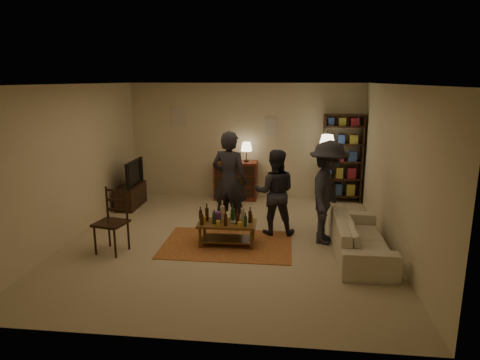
# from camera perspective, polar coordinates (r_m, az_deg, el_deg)

# --- Properties ---
(floor) EXTENTS (6.00, 6.00, 0.00)m
(floor) POSITION_cam_1_polar(r_m,az_deg,el_deg) (7.64, -1.56, -8.04)
(floor) COLOR #C6B793
(floor) RESTS_ON ground
(room_shell) EXTENTS (6.00, 6.00, 6.00)m
(room_shell) POSITION_cam_1_polar(r_m,az_deg,el_deg) (10.21, -2.92, 7.84)
(room_shell) COLOR beige
(room_shell) RESTS_ON ground
(rug) EXTENTS (2.20, 1.50, 0.01)m
(rug) POSITION_cam_1_polar(r_m,az_deg,el_deg) (7.45, -1.71, -8.57)
(rug) COLOR #963C20
(rug) RESTS_ON ground
(coffee_table) EXTENTS (1.01, 0.55, 0.74)m
(coffee_table) POSITION_cam_1_polar(r_m,az_deg,el_deg) (7.32, -1.82, -5.88)
(coffee_table) COLOR brown
(coffee_table) RESTS_ON ground
(dining_chair) EXTENTS (0.55, 0.55, 1.07)m
(dining_chair) POSITION_cam_1_polar(r_m,az_deg,el_deg) (7.32, -16.56, -4.85)
(dining_chair) COLOR black
(dining_chair) RESTS_ON ground
(tv_stand) EXTENTS (0.40, 1.00, 1.06)m
(tv_stand) POSITION_cam_1_polar(r_m,az_deg,el_deg) (9.79, -14.39, -1.29)
(tv_stand) COLOR black
(tv_stand) RESTS_ON ground
(dresser) EXTENTS (1.00, 0.50, 1.36)m
(dresser) POSITION_cam_1_polar(r_m,az_deg,el_deg) (10.10, -0.52, 0.10)
(dresser) COLOR maroon
(dresser) RESTS_ON ground
(bookshelf) EXTENTS (0.90, 0.34, 2.02)m
(bookshelf) POSITION_cam_1_polar(r_m,az_deg,el_deg) (10.06, 13.47, 2.93)
(bookshelf) COLOR black
(bookshelf) RESTS_ON ground
(floor_lamp) EXTENTS (0.36, 0.36, 1.61)m
(floor_lamp) POSITION_cam_1_polar(r_m,az_deg,el_deg) (9.54, 11.52, 4.45)
(floor_lamp) COLOR black
(floor_lamp) RESTS_ON ground
(sofa) EXTENTS (0.81, 2.08, 0.61)m
(sofa) POSITION_cam_1_polar(r_m,az_deg,el_deg) (7.19, 15.75, -7.35)
(sofa) COLOR beige
(sofa) RESTS_ON ground
(person_left) EXTENTS (0.77, 0.59, 1.87)m
(person_left) POSITION_cam_1_polar(r_m,az_deg,el_deg) (7.95, -1.42, -0.12)
(person_left) COLOR #24232A
(person_left) RESTS_ON ground
(person_right) EXTENTS (0.78, 0.61, 1.57)m
(person_right) POSITION_cam_1_polar(r_m,az_deg,el_deg) (7.76, 4.65, -1.64)
(person_right) COLOR #25252C
(person_right) RESTS_ON ground
(person_by_sofa) EXTENTS (0.93, 1.28, 1.78)m
(person_by_sofa) POSITION_cam_1_polar(r_m,az_deg,el_deg) (7.45, 11.61, -1.66)
(person_by_sofa) COLOR #26272E
(person_by_sofa) RESTS_ON ground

